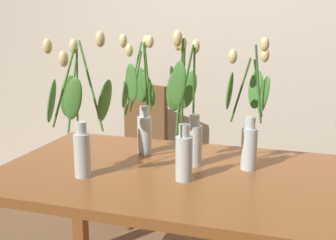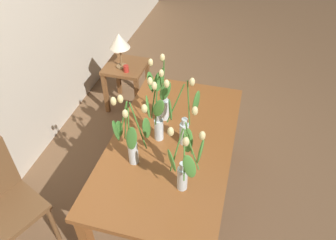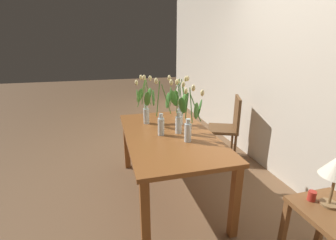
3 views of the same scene
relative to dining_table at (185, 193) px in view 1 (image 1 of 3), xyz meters
The scene contains 8 objects.
room_wall_rear 1.64m from the dining_table, 90.00° to the left, with size 9.00×0.10×2.70m, color beige.
dining_table is the anchor object (origin of this frame).
tulip_vase_0 0.54m from the dining_table, 155.09° to the right, with size 0.27×0.22×0.59m.
tulip_vase_1 0.30m from the dining_table, 85.70° to the right, with size 0.15×0.24×0.59m.
tulip_vase_2 0.41m from the dining_table, 30.07° to the left, with size 0.20×0.23×0.56m.
tulip_vase_3 0.30m from the dining_table, 93.99° to the left, with size 0.14×0.18×0.56m.
tulip_vase_4 0.47m from the dining_table, 143.17° to the left, with size 0.15×0.25×0.57m.
dining_chair 1.26m from the dining_table, 121.47° to the left, with size 0.52×0.52×0.93m.
Camera 1 is at (0.43, -1.61, 1.35)m, focal length 44.81 mm.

